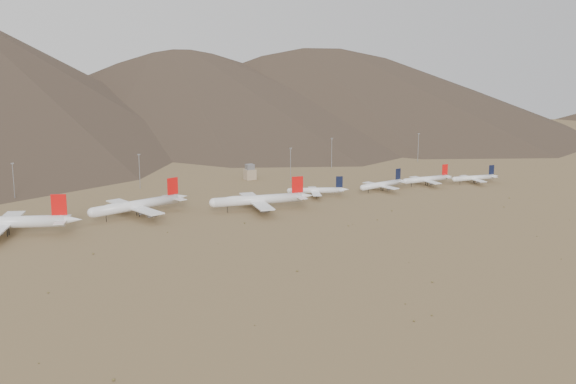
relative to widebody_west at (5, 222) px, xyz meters
name	(u,v)px	position (x,y,z in m)	size (l,w,h in m)	color
ground	(282,216)	(157.83, -25.80, -7.96)	(3000.00, 3000.00, 0.00)	#95774D
mountain_ridge	(48,14)	(157.83, 874.20, 142.04)	(4400.00, 1000.00, 300.00)	#4B382D
widebody_west	(5,222)	(0.00, 0.00, 0.00)	(74.07, 59.20, 23.07)	white
widebody_centre	(136,205)	(76.81, 12.88, -0.74)	(68.60, 54.30, 20.93)	white
widebody_east	(259,200)	(150.91, -5.57, -0.87)	(68.88, 53.61, 20.55)	white
narrowbody_a	(317,190)	(203.89, 13.59, -3.30)	(41.27, 30.94, 14.33)	white
narrowbody_b	(382,184)	(256.29, 11.09, -3.20)	(43.90, 32.15, 14.65)	white
narrowbody_c	(427,179)	(297.59, 13.12, -3.14)	(45.02, 32.13, 14.85)	white
narrowbody_d	(475,178)	(334.84, 3.40, -3.62)	(40.33, 29.27, 13.35)	white
control_tower	(250,173)	(187.83, 94.20, -2.64)	(8.00, 8.00, 12.00)	tan
mast_far_west	(13,180)	(14.36, 95.94, 6.25)	(2.00, 0.60, 25.70)	gray
mast_west	(139,170)	(101.11, 96.46, 6.25)	(2.00, 0.60, 25.70)	gray
mast_centre	(291,163)	(214.03, 75.41, 6.25)	(2.00, 0.60, 25.70)	gray
mast_east	(332,151)	(271.22, 111.68, 6.25)	(2.00, 0.60, 25.70)	gray
mast_far_east	(418,146)	(356.58, 105.24, 6.25)	(2.00, 0.60, 25.70)	gray
desert_scrub	(307,253)	(133.85, -104.75, -7.64)	(422.47, 171.20, 0.91)	brown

